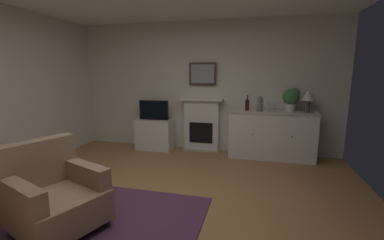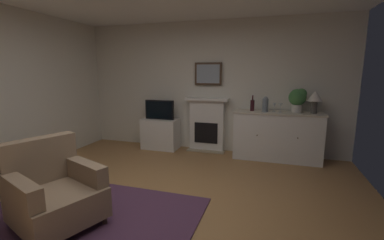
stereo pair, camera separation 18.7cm
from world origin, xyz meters
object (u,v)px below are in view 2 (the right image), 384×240
at_px(wine_bottle, 252,105).
at_px(tv_cabinet, 161,134).
at_px(wine_glass_left, 274,105).
at_px(tv_set, 160,110).
at_px(sideboard_cabinet, 277,136).
at_px(table_lamp, 315,98).
at_px(potted_plant_fern, 37,165).
at_px(potted_plant_small, 298,98).
at_px(armchair, 54,192).
at_px(fireplace_unit, 207,125).
at_px(framed_picture, 208,74).
at_px(vase_decorative, 265,104).
at_px(wine_glass_center, 281,106).

relative_size(wine_bottle, tv_cabinet, 0.39).
xyz_separation_m(wine_glass_left, tv_set, (-2.27, 0.00, -0.18)).
bearing_deg(sideboard_cabinet, wine_glass_left, -171.17).
xyz_separation_m(table_lamp, potted_plant_fern, (-4.00, -2.09, -0.92)).
bearing_deg(potted_plant_small, armchair, -130.84).
bearing_deg(tv_set, table_lamp, 0.16).
height_order(fireplace_unit, armchair, fireplace_unit).
distance_m(sideboard_cabinet, potted_plant_fern, 4.01).
bearing_deg(potted_plant_fern, fireplace_unit, 48.12).
height_order(wine_bottle, armchair, wine_bottle).
bearing_deg(tv_cabinet, framed_picture, 12.01).
height_order(wine_glass_left, tv_set, wine_glass_left).
bearing_deg(framed_picture, tv_set, -166.69).
xyz_separation_m(sideboard_cabinet, potted_plant_small, (0.32, 0.05, 0.71)).
bearing_deg(wine_glass_left, wine_bottle, 176.13).
height_order(table_lamp, potted_plant_small, potted_plant_small).
distance_m(framed_picture, wine_glass_left, 1.43).
height_order(tv_cabinet, potted_plant_small, potted_plant_small).
distance_m(fireplace_unit, tv_cabinet, 1.01).
bearing_deg(vase_decorative, wine_glass_left, 13.75).
relative_size(framed_picture, potted_plant_fern, 1.28).
xyz_separation_m(vase_decorative, potted_plant_fern, (-3.18, -2.04, -0.78)).
bearing_deg(potted_plant_small, vase_decorative, -170.20).
xyz_separation_m(wine_glass_center, potted_plant_fern, (-3.44, -2.06, -0.76)).
distance_m(tv_set, potted_plant_small, 2.69).
bearing_deg(fireplace_unit, tv_set, -169.23).
relative_size(wine_bottle, tv_set, 0.47).
bearing_deg(armchair, wine_glass_center, 51.74).
xyz_separation_m(wine_glass_left, potted_plant_fern, (-3.33, -2.08, -0.76)).
height_order(sideboard_cabinet, tv_cabinet, sideboard_cabinet).
distance_m(wine_glass_left, tv_cabinet, 2.38).
bearing_deg(framed_picture, tv_cabinet, -167.99).
relative_size(wine_glass_left, potted_plant_small, 0.38).
distance_m(potted_plant_small, armchair, 4.01).
relative_size(wine_bottle, potted_plant_fern, 0.67).
xyz_separation_m(framed_picture, tv_set, (-0.98, -0.23, -0.74)).
distance_m(fireplace_unit, potted_plant_small, 1.81).
relative_size(framed_picture, table_lamp, 1.37).
bearing_deg(tv_set, sideboard_cabinet, 0.20).
bearing_deg(wine_bottle, sideboard_cabinet, -1.74).
bearing_deg(framed_picture, wine_glass_left, -10.24).
bearing_deg(wine_glass_left, vase_decorative, -166.25).
distance_m(tv_set, armchair, 2.96).
xyz_separation_m(table_lamp, tv_cabinet, (-2.94, 0.02, -0.86)).
bearing_deg(tv_set, wine_glass_center, -0.60).
bearing_deg(table_lamp, fireplace_unit, 174.85).
height_order(framed_picture, vase_decorative, framed_picture).
height_order(framed_picture, tv_cabinet, framed_picture).
xyz_separation_m(tv_cabinet, tv_set, (-0.00, -0.02, 0.52)).
height_order(wine_bottle, vase_decorative, wine_bottle).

